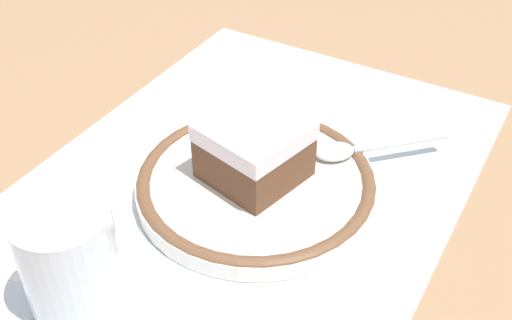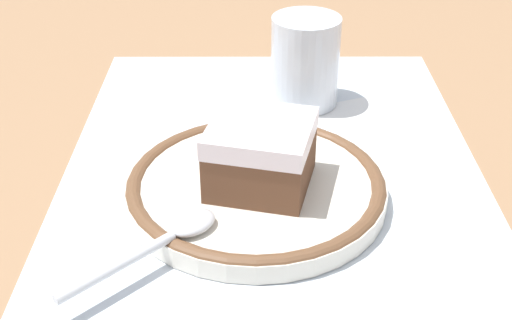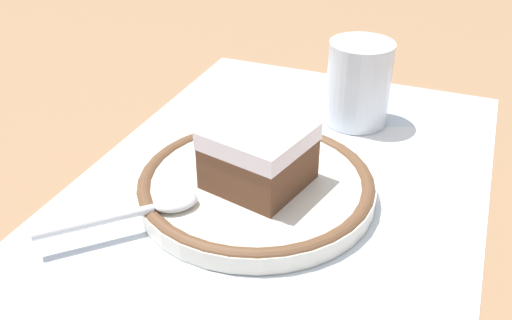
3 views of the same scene
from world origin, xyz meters
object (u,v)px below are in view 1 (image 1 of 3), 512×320
at_px(plate, 256,183).
at_px(spoon, 357,148).
at_px(cake_slice, 254,150).
at_px(napkin, 69,219).
at_px(cup, 72,268).

bearing_deg(plate, spoon, 141.47).
height_order(cake_slice, spoon, cake_slice).
relative_size(plate, cake_slice, 2.25).
xyz_separation_m(plate, napkin, (0.11, -0.12, -0.01)).
bearing_deg(cup, spoon, 156.01).
height_order(cake_slice, cup, cup).
bearing_deg(cake_slice, cup, -14.59).
distance_m(plate, spoon, 0.10).
xyz_separation_m(cake_slice, napkin, (0.11, -0.11, -0.04)).
height_order(spoon, napkin, spoon).
bearing_deg(cake_slice, napkin, -45.32).
height_order(plate, napkin, plate).
bearing_deg(cup, napkin, -131.35).
height_order(cup, napkin, cup).
height_order(plate, cake_slice, cake_slice).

